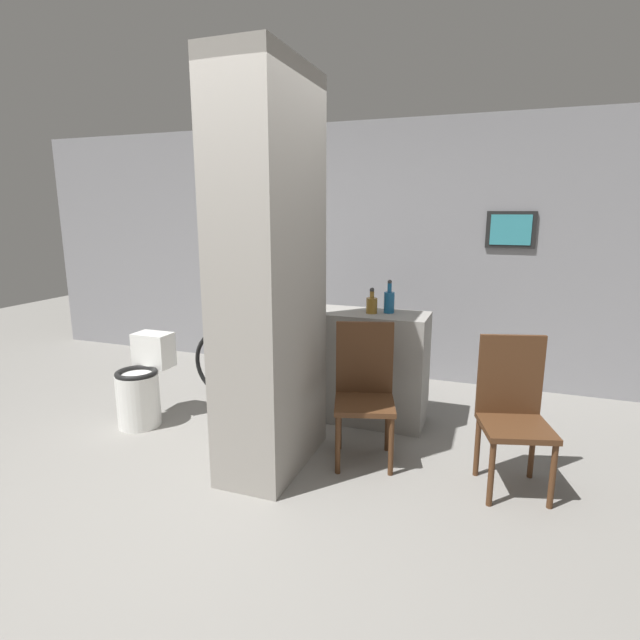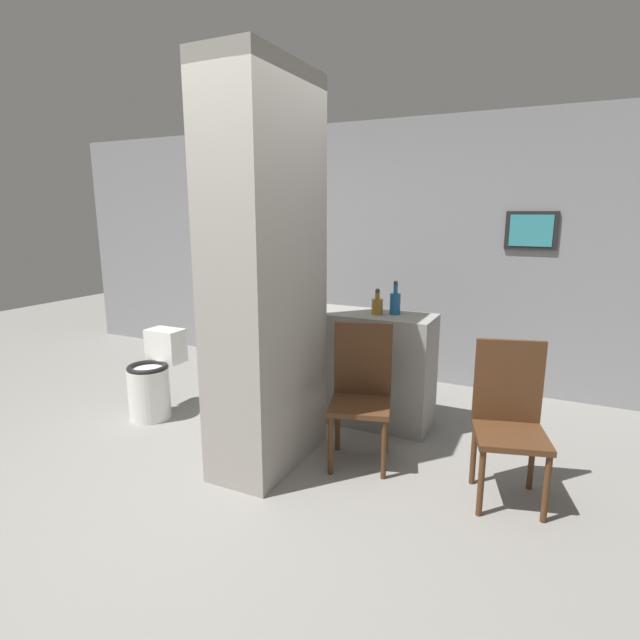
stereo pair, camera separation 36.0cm
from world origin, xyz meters
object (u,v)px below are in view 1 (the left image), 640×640
Objects in this scene: toilet at (142,386)px; bottle_tall at (389,301)px; bicycle at (275,368)px; chair_by_doorway at (513,409)px; chair_near_pillar at (364,388)px.

toilet is 2.69× the size of bottle_tall.
toilet reaches higher than bicycle.
chair_by_doorway is 0.58× the size of bicycle.
bottle_tall reaches higher than chair_near_pillar.
chair_by_doorway reaches higher than bicycle.
toilet is 0.43× the size of bicycle.
chair_near_pillar is (1.86, 0.06, 0.20)m from toilet.
bottle_tall is (-0.96, 0.73, 0.50)m from chair_by_doorway.
chair_near_pillar is at bearing -91.07° from bottle_tall.
chair_near_pillar is 1.00× the size of chair_by_doorway.
bottle_tall reaches higher than bicycle.
bottle_tall is (1.01, 0.01, 0.67)m from bicycle.
bicycle is at bearing 144.30° from chair_by_doorway.
chair_by_doorway is at bearing -37.34° from bottle_tall.
chair_near_pillar is at bearing -33.79° from bicycle.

